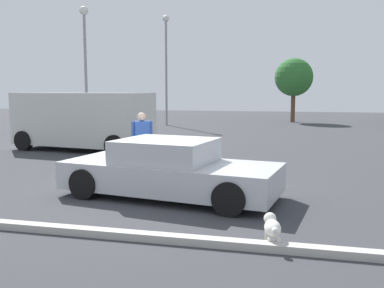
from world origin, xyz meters
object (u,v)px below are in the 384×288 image
Objects in this scene: dog at (272,227)px; sedan_foreground at (169,170)px; light_post_near at (166,53)px; van_white at (83,119)px; light_post_mid at (85,49)px; pedestrian at (142,138)px.

sedan_foreground is at bearing 31.86° from dog.
light_post_near is at bearing 116.31° from sedan_foreground.
dog is (2.29, -2.41, -0.30)m from sedan_foreground.
light_post_mid reaches higher than van_white.
light_post_mid is (-7.62, 11.04, 3.79)m from sedan_foreground.
sedan_foreground is 2.85× the size of pedestrian.
light_post_mid is at bearing 123.93° from van_white.
van_white is at bearing 14.42° from pedestrian.
van_white is (-5.30, 6.25, 0.62)m from sedan_foreground.
van_white reaches higher than sedan_foreground.
pedestrian is at bearing -55.11° from light_post_mid.
dog is 0.12× the size of van_white.
dog is 0.38× the size of pedestrian.
light_post_near is 1.12× the size of light_post_mid.
light_post_near reaches higher than pedestrian.
light_post_near is 7.71m from light_post_mid.
dog is 0.10× the size of light_post_mid.
light_post_mid is at bearing -104.83° from light_post_near.
light_post_near is (-4.27, 16.38, 3.79)m from pedestrian.
pedestrian is (3.92, -4.15, -0.18)m from van_white.
sedan_foreground is at bearing -55.39° from light_post_mid.
sedan_foreground is 19.78m from light_post_near.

